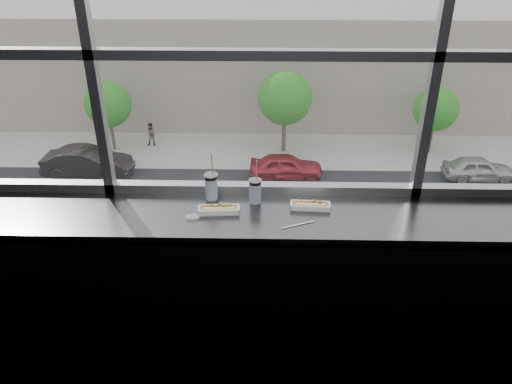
{
  "coord_description": "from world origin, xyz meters",
  "views": [
    {
      "loc": [
        0.03,
        -1.39,
        2.68
      ],
      "look_at": [
        -0.03,
        1.23,
        1.25
      ],
      "focal_mm": 35.0,
      "sensor_mm": 36.0,
      "label": 1
    }
  ],
  "objects_px": {
    "soda_cup_left": "(211,185)",
    "tree_center": "(285,98)",
    "hotdog_tray_left": "(219,209)",
    "pedestrian_a": "(151,132)",
    "car_near_b": "(80,233)",
    "hotdog_tray_right": "(310,205)",
    "loose_straw": "(298,225)",
    "car_near_c": "(242,238)",
    "car_far_a": "(87,158)",
    "tree_left": "(108,104)",
    "car_far_c": "(480,165)",
    "car_far_b": "(286,162)",
    "soda_cup_right": "(255,190)",
    "tree_right": "(436,109)",
    "pedestrian_d": "(421,133)",
    "car_near_d": "(427,238)",
    "wrapper": "(193,217)"
  },
  "relations": [
    {
      "from": "car_far_a",
      "to": "car_near_b",
      "type": "distance_m",
      "value": 8.31
    },
    {
      "from": "car_near_b",
      "to": "tree_left",
      "type": "height_order",
      "value": "tree_left"
    },
    {
      "from": "tree_left",
      "to": "car_near_c",
      "type": "bearing_deg",
      "value": -52.44
    },
    {
      "from": "hotdog_tray_right",
      "to": "soda_cup_right",
      "type": "xyz_separation_m",
      "value": [
        -0.34,
        0.08,
        0.06
      ]
    },
    {
      "from": "pedestrian_a",
      "to": "tree_right",
      "type": "xyz_separation_m",
      "value": [
        18.69,
        -0.64,
        2.03
      ]
    },
    {
      "from": "wrapper",
      "to": "tree_left",
      "type": "relative_size",
      "value": 0.02
    },
    {
      "from": "hotdog_tray_left",
      "to": "soda_cup_left",
      "type": "height_order",
      "value": "soda_cup_left"
    },
    {
      "from": "hotdog_tray_right",
      "to": "car_near_d",
      "type": "xyz_separation_m",
      "value": [
        7.02,
        16.21,
        -11.0
      ]
    },
    {
      "from": "car_far_c",
      "to": "pedestrian_d",
      "type": "bearing_deg",
      "value": 26.08
    },
    {
      "from": "loose_straw",
      "to": "car_near_c",
      "type": "relative_size",
      "value": 0.04
    },
    {
      "from": "tree_center",
      "to": "tree_right",
      "type": "bearing_deg",
      "value": -0.0
    },
    {
      "from": "hotdog_tray_right",
      "to": "tree_center",
      "type": "distance_m",
      "value": 29.45
    },
    {
      "from": "car_far_b",
      "to": "pedestrian_a",
      "type": "bearing_deg",
      "value": 61.96
    },
    {
      "from": "hotdog_tray_left",
      "to": "tree_right",
      "type": "relative_size",
      "value": 0.06
    },
    {
      "from": "car_near_c",
      "to": "tree_center",
      "type": "relative_size",
      "value": 1.03
    },
    {
      "from": "tree_center",
      "to": "hotdog_tray_left",
      "type": "bearing_deg",
      "value": -92.88
    },
    {
      "from": "soda_cup_left",
      "to": "car_near_c",
      "type": "height_order",
      "value": "soda_cup_left"
    },
    {
      "from": "car_near_d",
      "to": "pedestrian_d",
      "type": "bearing_deg",
      "value": -12.35
    },
    {
      "from": "pedestrian_a",
      "to": "soda_cup_left",
      "type": "bearing_deg",
      "value": -75.37
    },
    {
      "from": "hotdog_tray_left",
      "to": "car_far_c",
      "type": "bearing_deg",
      "value": 57.57
    },
    {
      "from": "car_near_b",
      "to": "tree_center",
      "type": "distance_m",
      "value": 15.6
    },
    {
      "from": "soda_cup_left",
      "to": "car_far_a",
      "type": "xyz_separation_m",
      "value": [
        -10.4,
        24.09,
        -10.98
      ]
    },
    {
      "from": "car_near_d",
      "to": "tree_right",
      "type": "bearing_deg",
      "value": -15.2
    },
    {
      "from": "soda_cup_left",
      "to": "car_far_b",
      "type": "height_order",
      "value": "soda_cup_left"
    },
    {
      "from": "wrapper",
      "to": "pedestrian_d",
      "type": "height_order",
      "value": "wrapper"
    },
    {
      "from": "car_far_b",
      "to": "car_near_c",
      "type": "bearing_deg",
      "value": 163.28
    },
    {
      "from": "hotdog_tray_left",
      "to": "car_far_a",
      "type": "xyz_separation_m",
      "value": [
        -10.46,
        24.27,
        -10.91
      ]
    },
    {
      "from": "soda_cup_left",
      "to": "tree_center",
      "type": "height_order",
      "value": "soda_cup_left"
    },
    {
      "from": "car_far_c",
      "to": "car_near_b",
      "type": "distance_m",
      "value": 22.56
    },
    {
      "from": "pedestrian_a",
      "to": "pedestrian_d",
      "type": "height_order",
      "value": "pedestrian_d"
    },
    {
      "from": "car_near_d",
      "to": "car_near_b",
      "type": "bearing_deg",
      "value": 91.27
    },
    {
      "from": "car_far_b",
      "to": "tree_center",
      "type": "height_order",
      "value": "tree_center"
    },
    {
      "from": "hotdog_tray_right",
      "to": "pedestrian_a",
      "type": "height_order",
      "value": "hotdog_tray_right"
    },
    {
      "from": "soda_cup_right",
      "to": "tree_right",
      "type": "distance_m",
      "value": 31.53
    },
    {
      "from": "loose_straw",
      "to": "pedestrian_d",
      "type": "distance_m",
      "value": 32.89
    },
    {
      "from": "soda_cup_left",
      "to": "pedestrian_a",
      "type": "xyz_separation_m",
      "value": [
        -7.5,
        28.73,
        -11.17
      ]
    },
    {
      "from": "car_near_b",
      "to": "tree_center",
      "type": "xyz_separation_m",
      "value": [
        9.63,
        12.0,
        2.56
      ]
    },
    {
      "from": "car_near_c",
      "to": "soda_cup_left",
      "type": "bearing_deg",
      "value": -171.45
    },
    {
      "from": "hotdog_tray_left",
      "to": "pedestrian_a",
      "type": "height_order",
      "value": "hotdog_tray_left"
    },
    {
      "from": "car_near_c",
      "to": "car_far_b",
      "type": "relative_size",
      "value": 0.95
    },
    {
      "from": "car_far_b",
      "to": "tree_left",
      "type": "relative_size",
      "value": 1.25
    },
    {
      "from": "soda_cup_right",
      "to": "loose_straw",
      "type": "xyz_separation_m",
      "value": [
        0.26,
        -0.27,
        -0.08
      ]
    },
    {
      "from": "car_near_d",
      "to": "wrapper",
      "type": "bearing_deg",
      "value": 155.93
    },
    {
      "from": "hotdog_tray_left",
      "to": "pedestrian_d",
      "type": "bearing_deg",
      "value": 65.37
    },
    {
      "from": "tree_center",
      "to": "tree_right",
      "type": "distance_m",
      "value": 9.73
    },
    {
      "from": "hotdog_tray_right",
      "to": "car_near_b",
      "type": "bearing_deg",
      "value": 121.92
    },
    {
      "from": "hotdog_tray_left",
      "to": "tree_center",
      "type": "relative_size",
      "value": 0.05
    },
    {
      "from": "hotdog_tray_right",
      "to": "tree_center",
      "type": "height_order",
      "value": "hotdog_tray_right"
    },
    {
      "from": "pedestrian_a",
      "to": "tree_left",
      "type": "height_order",
      "value": "tree_left"
    },
    {
      "from": "car_near_c",
      "to": "tree_left",
      "type": "height_order",
      "value": "tree_left"
    }
  ]
}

